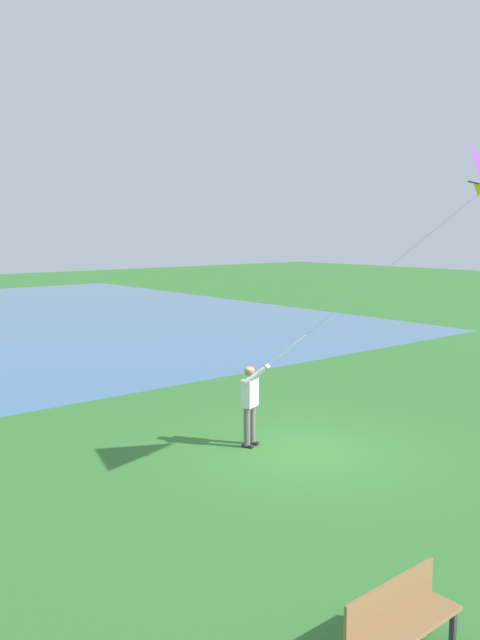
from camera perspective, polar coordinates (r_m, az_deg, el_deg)
name	(u,v)px	position (r m, az deg, el deg)	size (l,w,h in m)	color
ground_plane	(304,451)	(13.95, 5.57, -11.31)	(120.00, 120.00, 0.00)	#33702D
person_kite_flyer	(251,398)	(13.93, 0.93, -6.81)	(0.63, 0.49, 1.83)	#232328
flying_kite	(467,171)	(12.11, 19.12, 12.13)	(4.02, 2.13, 4.24)	purple
park_bench_near_walkway	(400,617)	(7.77, 13.74, -23.83)	(0.46, 1.51, 0.88)	olive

